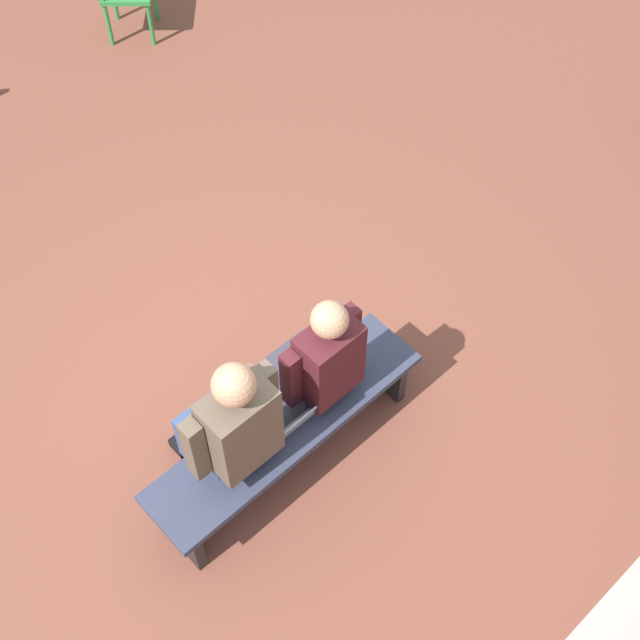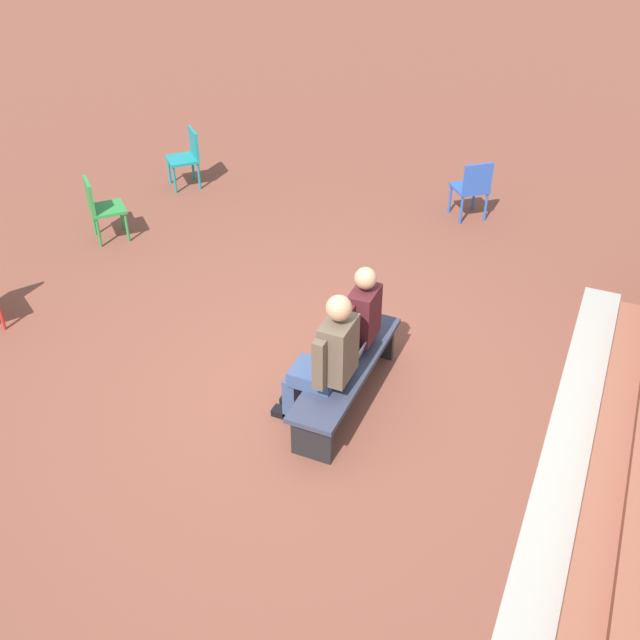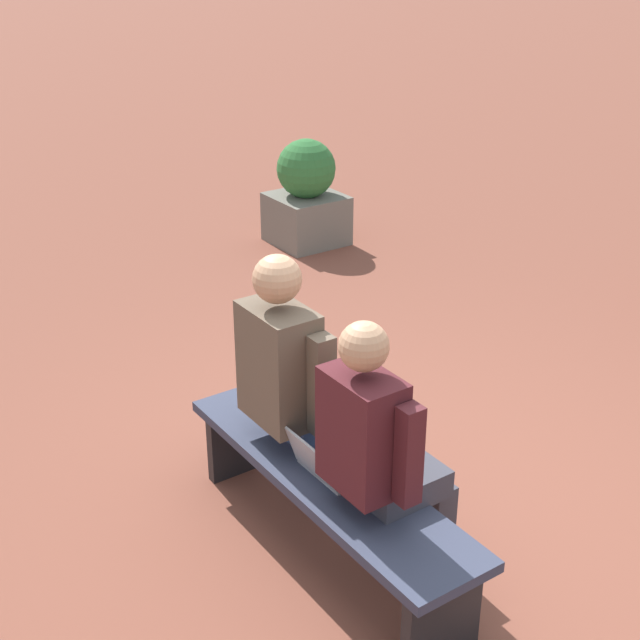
% 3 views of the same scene
% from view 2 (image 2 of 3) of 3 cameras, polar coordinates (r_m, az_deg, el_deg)
% --- Properties ---
extents(ground_plane, '(60.00, 60.00, 0.00)m').
position_cam_2_polar(ground_plane, '(7.26, -0.93, -5.62)').
color(ground_plane, brown).
extents(concrete_strip, '(6.03, 0.40, 0.01)m').
position_cam_2_polar(concrete_strip, '(6.92, 18.08, -10.30)').
color(concrete_strip, '#A8A399').
rests_on(concrete_strip, ground).
extents(bench, '(1.80, 0.44, 0.45)m').
position_cam_2_polar(bench, '(6.95, 2.06, -4.00)').
color(bench, '#33384C').
rests_on(bench, ground).
extents(person_student, '(0.53, 0.67, 1.32)m').
position_cam_2_polar(person_student, '(6.99, 2.54, -0.18)').
color(person_student, '#383842').
rests_on(person_student, ground).
extents(person_adult, '(0.58, 0.73, 1.40)m').
position_cam_2_polar(person_adult, '(6.50, 0.47, -2.87)').
color(person_adult, '#384C75').
rests_on(person_adult, ground).
extents(laptop, '(0.32, 0.29, 0.21)m').
position_cam_2_polar(laptop, '(6.88, 2.25, -2.97)').
color(laptop, '#9EA0A5').
rests_on(laptop, bench).
extents(plastic_chair_far_left, '(0.59, 0.59, 0.84)m').
position_cam_2_polar(plastic_chair_far_left, '(11.29, -10.08, 12.30)').
color(plastic_chair_far_left, teal).
rests_on(plastic_chair_far_left, ground).
extents(plastic_chair_near_bench_left, '(0.59, 0.59, 0.84)m').
position_cam_2_polar(plastic_chair_near_bench_left, '(10.33, 11.56, 9.96)').
color(plastic_chair_near_bench_left, '#2D56B7').
rests_on(plastic_chair_near_bench_left, ground).
extents(plastic_chair_by_pillar, '(0.59, 0.59, 0.84)m').
position_cam_2_polar(plastic_chair_by_pillar, '(10.01, -16.38, 8.37)').
color(plastic_chair_by_pillar, '#2D893D').
rests_on(plastic_chair_by_pillar, ground).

